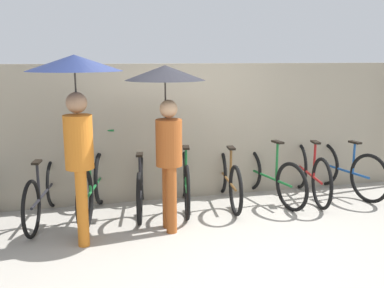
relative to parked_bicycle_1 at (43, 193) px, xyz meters
name	(u,v)px	position (x,y,z in m)	size (l,w,h in m)	color
ground_plane	(213,246)	(1.93, -1.32, -0.37)	(30.00, 30.00, 0.00)	#9E998E
back_wall	(178,132)	(1.93, 0.50, 0.65)	(13.16, 0.12, 2.03)	gray
parked_bicycle_1	(43,193)	(0.00, 0.00, 0.00)	(0.48, 1.78, 1.01)	black
parked_bicycle_2	(94,187)	(0.64, -0.01, 0.03)	(0.56, 1.76, 1.11)	black
parked_bicycle_3	(141,186)	(1.29, 0.03, -0.01)	(0.46, 1.67, 1.08)	black
parked_bicycle_4	(185,181)	(1.93, 0.05, 0.01)	(0.48, 1.68, 1.01)	black
parked_bicycle_5	(228,179)	(2.58, 0.06, 0.00)	(0.44, 1.70, 1.09)	black
parked_bicycle_6	(268,176)	(3.22, 0.06, 0.00)	(0.53, 1.77, 1.01)	black
parked_bicycle_7	(309,173)	(3.87, -0.01, 0.02)	(0.48, 1.75, 1.00)	black
parked_bicycle_8	(344,169)	(4.51, 0.06, 0.01)	(0.52, 1.70, 1.06)	black
pedestrian_leading	(76,95)	(0.50, -0.77, 1.34)	(1.07, 1.07, 2.15)	#C66B1E
pedestrian_center	(167,103)	(1.54, -0.64, 1.21)	(0.97, 0.97, 2.03)	#9E4C1E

